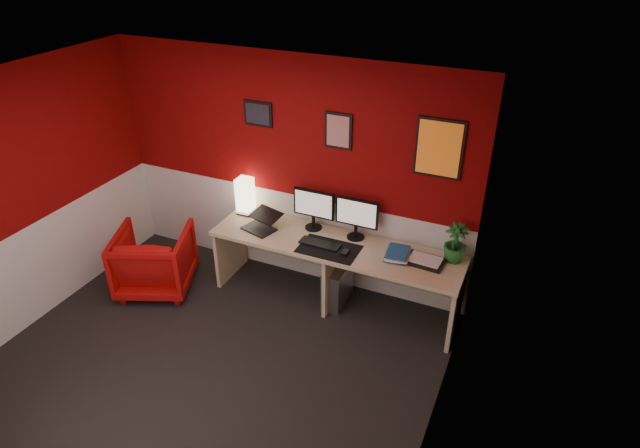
{
  "coord_description": "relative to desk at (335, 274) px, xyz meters",
  "views": [
    {
      "loc": [
        2.4,
        -2.85,
        3.63
      ],
      "look_at": [
        0.6,
        1.21,
        1.05
      ],
      "focal_mm": 30.22,
      "sensor_mm": 36.0,
      "label": 1
    }
  ],
  "objects": [
    {
      "name": "art_center",
      "position": [
        -0.12,
        0.33,
        1.44
      ],
      "size": [
        0.28,
        0.02,
        0.36
      ],
      "primitive_type": "cube",
      "color": "red",
      "rests_on": "wall_back"
    },
    {
      "name": "wainscot_back",
      "position": [
        -0.68,
        0.34,
        0.14
      ],
      "size": [
        4.0,
        0.01,
        1.0
      ],
      "primitive_type": "cube",
      "color": "silver",
      "rests_on": "ground"
    },
    {
      "name": "laptop",
      "position": [
        -0.84,
        -0.06,
        0.47
      ],
      "size": [
        0.38,
        0.31,
        0.22
      ],
      "primitive_type": "cube",
      "rotation": [
        0.0,
        0.0,
        -0.28
      ],
      "color": "black",
      "rests_on": "desk"
    },
    {
      "name": "desk",
      "position": [
        0.0,
        0.0,
        0.0
      ],
      "size": [
        2.6,
        0.65,
        0.73
      ],
      "primitive_type": "cube",
      "color": "tan",
      "rests_on": "ground"
    },
    {
      "name": "wall_left",
      "position": [
        -2.68,
        -1.41,
        0.89
      ],
      "size": [
        0.01,
        3.5,
        2.5
      ],
      "primitive_type": "cube",
      "color": "#860707",
      "rests_on": "ground"
    },
    {
      "name": "wainscot_right",
      "position": [
        1.32,
        -1.41,
        0.14
      ],
      "size": [
        0.01,
        3.5,
        1.0
      ],
      "primitive_type": "cube",
      "color": "silver",
      "rests_on": "ground"
    },
    {
      "name": "wall_right",
      "position": [
        1.32,
        -1.41,
        0.89
      ],
      "size": [
        0.01,
        3.5,
        2.5
      ],
      "primitive_type": "cube",
      "color": "#860707",
      "rests_on": "ground"
    },
    {
      "name": "mouse",
      "position": [
        0.16,
        -0.14,
        0.39
      ],
      "size": [
        0.06,
        0.1,
        0.03
      ],
      "primitive_type": "cube",
      "rotation": [
        0.0,
        0.0,
        -0.02
      ],
      "color": "black",
      "rests_on": "desk_mat"
    },
    {
      "name": "art_right",
      "position": [
        0.86,
        0.33,
        1.42
      ],
      "size": [
        0.44,
        0.02,
        0.56
      ],
      "primitive_type": "cube",
      "color": "orange",
      "rests_on": "wall_back"
    },
    {
      "name": "art_left",
      "position": [
        -1.0,
        0.33,
        1.49
      ],
      "size": [
        0.32,
        0.02,
        0.26
      ],
      "primitive_type": "cube",
      "color": "black",
      "rests_on": "wall_back"
    },
    {
      "name": "zen_tray",
      "position": [
        0.91,
        0.04,
        0.38
      ],
      "size": [
        0.37,
        0.27,
        0.03
      ],
      "primitive_type": "cube",
      "rotation": [
        0.0,
        0.0,
        -0.07
      ],
      "color": "black",
      "rests_on": "desk"
    },
    {
      "name": "book_top",
      "position": [
        0.54,
        0.01,
        0.43
      ],
      "size": [
        0.23,
        0.3,
        0.03
      ],
      "primitive_type": "imported",
      "rotation": [
        0.0,
        0.0,
        0.1
      ],
      "color": "#1F588E",
      "rests_on": "book_middle"
    },
    {
      "name": "ceiling",
      "position": [
        -0.68,
        -1.41,
        2.13
      ],
      "size": [
        4.0,
        3.5,
        0.01
      ],
      "primitive_type": "cube",
      "color": "white",
      "rests_on": "ground"
    },
    {
      "name": "desk_mat",
      "position": [
        -0.02,
        -0.12,
        0.37
      ],
      "size": [
        0.6,
        0.38,
        0.01
      ],
      "primitive_type": "cube",
      "color": "black",
      "rests_on": "desk"
    },
    {
      "name": "wainscot_left",
      "position": [
        -2.67,
        -1.41,
        0.14
      ],
      "size": [
        0.01,
        3.5,
        1.0
      ],
      "primitive_type": "cube",
      "color": "silver",
      "rests_on": "ground"
    },
    {
      "name": "monitor_left",
      "position": [
        -0.33,
        0.2,
        0.66
      ],
      "size": [
        0.45,
        0.06,
        0.58
      ],
      "primitive_type": "cube",
      "color": "black",
      "rests_on": "desk"
    },
    {
      "name": "book_middle",
      "position": [
        0.54,
        0.01,
        0.4
      ],
      "size": [
        0.26,
        0.33,
        0.02
      ],
      "primitive_type": "imported",
      "rotation": [
        0.0,
        0.0,
        0.12
      ],
      "color": "silver",
      "rests_on": "book_bottom"
    },
    {
      "name": "shoji_lamp",
      "position": [
        -1.15,
        0.2,
        0.56
      ],
      "size": [
        0.16,
        0.16,
        0.4
      ],
      "primitive_type": "cube",
      "color": "#FFE5B2",
      "rests_on": "desk"
    },
    {
      "name": "wall_back",
      "position": [
        -0.68,
        0.34,
        0.89
      ],
      "size": [
        4.0,
        0.01,
        2.5
      ],
      "primitive_type": "cube",
      "color": "#860707",
      "rests_on": "ground"
    },
    {
      "name": "potted_plant",
      "position": [
        1.15,
        0.19,
        0.56
      ],
      "size": [
        0.26,
        0.26,
        0.4
      ],
      "primitive_type": "imported",
      "rotation": [
        0.0,
        0.0,
        -0.2
      ],
      "color": "#19591E",
      "rests_on": "desk"
    },
    {
      "name": "ground",
      "position": [
        -0.68,
        -1.41,
        -0.36
      ],
      "size": [
        4.0,
        3.5,
        0.01
      ],
      "primitive_type": "cube",
      "color": "black",
      "rests_on": "ground"
    },
    {
      "name": "armchair",
      "position": [
        -1.9,
        -0.54,
        -0.01
      ],
      "size": [
        0.99,
        1.01,
        0.71
      ],
      "primitive_type": "imported",
      "rotation": [
        0.0,
        0.0,
        3.53
      ],
      "color": "#B1100E",
      "rests_on": "ground"
    },
    {
      "name": "book_bottom",
      "position": [
        0.52,
        0.02,
        0.38
      ],
      "size": [
        0.25,
        0.32,
        0.03
      ],
      "primitive_type": "imported",
      "rotation": [
        0.0,
        0.0,
        0.12
      ],
      "color": "#1F588E",
      "rests_on": "desk"
    },
    {
      "name": "monitor_right",
      "position": [
        0.14,
        0.2,
        0.66
      ],
      "size": [
        0.45,
        0.06,
        0.58
      ],
      "primitive_type": "cube",
      "color": "black",
      "rests_on": "desk"
    },
    {
      "name": "keyboard",
      "position": [
        -0.13,
        -0.08,
        0.38
      ],
      "size": [
        0.42,
        0.15,
        0.02
      ],
      "primitive_type": "cube",
      "rotation": [
        0.0,
        0.0,
        -0.03
      ],
      "color": "black",
      "rests_on": "desk_mat"
    },
    {
      "name": "pc_tower",
      "position": [
        0.03,
        0.01,
        -0.14
      ],
      "size": [
        0.21,
        0.45,
        0.45
      ],
      "primitive_type": "cube",
      "rotation": [
        0.0,
        0.0,
        0.01
      ],
      "color": "#99999E",
      "rests_on": "ground"
    }
  ]
}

